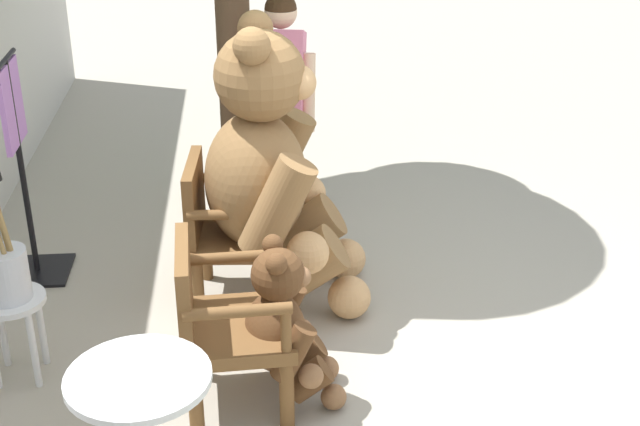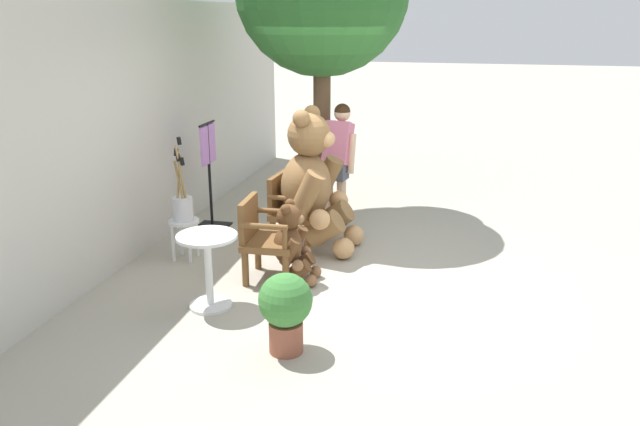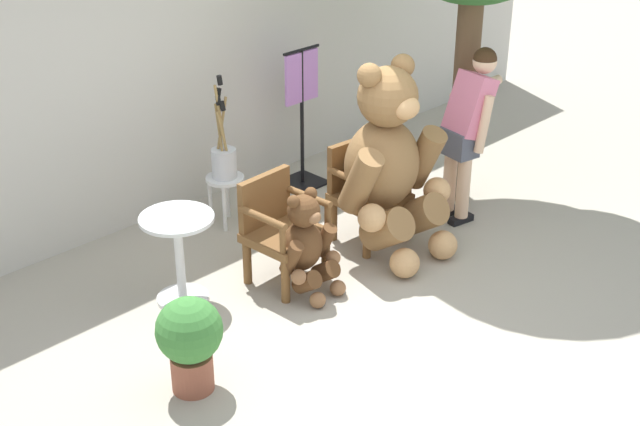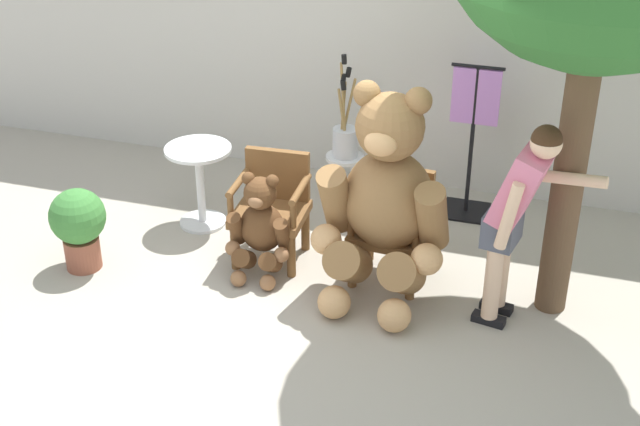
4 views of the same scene
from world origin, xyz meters
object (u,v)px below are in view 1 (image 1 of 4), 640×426
(teddy_bear_large, at_px, (272,170))
(white_stool, at_px, (13,316))
(brush_bucket, at_px, (4,265))
(clothing_display_stand, at_px, (21,165))
(wooden_chair_right, at_px, (225,227))
(person_visitor, at_px, (279,97))
(wooden_chair_left, at_px, (223,321))
(teddy_bear_small, at_px, (284,325))

(teddy_bear_large, height_order, white_stool, teddy_bear_large)
(brush_bucket, distance_m, clothing_display_stand, 1.09)
(wooden_chair_right, distance_m, white_stool, 1.25)
(brush_bucket, bearing_deg, wooden_chair_right, -56.74)
(person_visitor, bearing_deg, clothing_display_stand, 108.90)
(brush_bucket, bearing_deg, wooden_chair_left, -105.96)
(wooden_chair_left, xyz_separation_m, wooden_chair_right, (0.98, -0.00, 0.00))
(person_visitor, bearing_deg, teddy_bear_large, 174.85)
(wooden_chair_right, distance_m, person_visitor, 1.09)
(wooden_chair_right, height_order, teddy_bear_small, wooden_chair_right)
(wooden_chair_right, distance_m, teddy_bear_large, 0.44)
(brush_bucket, bearing_deg, teddy_bear_large, -62.82)
(wooden_chair_left, height_order, clothing_display_stand, clothing_display_stand)
(teddy_bear_small, xyz_separation_m, clothing_display_stand, (1.38, 1.47, 0.30))
(wooden_chair_right, xyz_separation_m, person_visitor, (0.92, -0.35, 0.46))
(teddy_bear_small, relative_size, person_visitor, 0.55)
(wooden_chair_left, height_order, brush_bucket, brush_bucket)
(brush_bucket, xyz_separation_m, clothing_display_stand, (1.08, 0.14, 0.08))
(teddy_bear_large, xyz_separation_m, teddy_bear_small, (-0.97, -0.02, -0.39))
(clothing_display_stand, bearing_deg, teddy_bear_small, -133.02)
(teddy_bear_large, bearing_deg, wooden_chair_right, 87.86)
(clothing_display_stand, bearing_deg, wooden_chair_right, -108.50)
(teddy_bear_small, height_order, person_visitor, person_visitor)
(teddy_bear_small, bearing_deg, wooden_chair_right, 16.37)
(teddy_bear_small, relative_size, brush_bucket, 0.91)
(white_stool, relative_size, brush_bucket, 0.49)
(person_visitor, xyz_separation_m, brush_bucket, (-1.61, 1.40, -0.28))
(teddy_bear_small, bearing_deg, white_stool, 77.53)
(wooden_chair_left, distance_m, wooden_chair_right, 0.98)
(teddy_bear_large, xyz_separation_m, brush_bucket, (-0.68, 1.31, -0.16))
(white_stool, bearing_deg, wooden_chair_left, -106.04)
(teddy_bear_small, bearing_deg, brush_bucket, 77.59)
(wooden_chair_right, distance_m, brush_bucket, 1.26)
(wooden_chair_right, xyz_separation_m, clothing_display_stand, (0.40, 1.19, 0.26))
(wooden_chair_right, height_order, person_visitor, person_visitor)
(wooden_chair_right, relative_size, brush_bucket, 0.92)
(white_stool, height_order, brush_bucket, brush_bucket)
(teddy_bear_large, bearing_deg, wooden_chair_left, 164.49)
(wooden_chair_left, distance_m, white_stool, 1.09)
(person_visitor, distance_m, white_stool, 2.21)
(teddy_bear_small, distance_m, person_visitor, 1.97)
(wooden_chair_left, bearing_deg, clothing_display_stand, 40.65)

